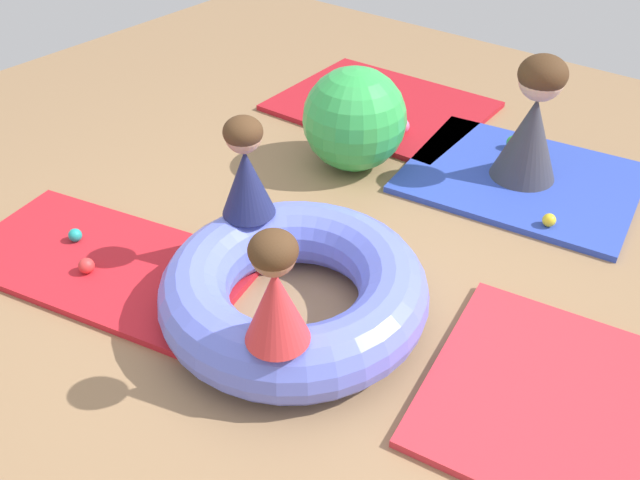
{
  "coord_description": "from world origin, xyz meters",
  "views": [
    {
      "loc": [
        1.54,
        -1.79,
        2.25
      ],
      "look_at": [
        -0.03,
        0.2,
        0.35
      ],
      "focal_mm": 37.09,
      "sensor_mm": 36.0,
      "label": 1
    }
  ],
  "objects_px": {
    "child_in_red": "(275,290)",
    "child_in_navy": "(246,168)",
    "inflatable_cushion": "(294,290)",
    "play_ball_yellow": "(549,220)",
    "exercise_ball_large": "(355,119)",
    "play_ball_green": "(513,142)",
    "adult_seated": "(533,121)",
    "play_ball_pink": "(402,126)",
    "play_ball_blue": "(366,83)",
    "play_ball_teal": "(75,235)",
    "play_ball_red": "(86,266)"
  },
  "relations": [
    {
      "from": "play_ball_yellow",
      "to": "play_ball_green",
      "type": "distance_m",
      "value": 0.91
    },
    {
      "from": "child_in_red",
      "to": "play_ball_teal",
      "type": "bearing_deg",
      "value": 171.49
    },
    {
      "from": "inflatable_cushion",
      "to": "child_in_red",
      "type": "xyz_separation_m",
      "value": [
        0.26,
        -0.41,
        0.42
      ]
    },
    {
      "from": "play_ball_pink",
      "to": "play_ball_blue",
      "type": "relative_size",
      "value": 1.24
    },
    {
      "from": "child_in_navy",
      "to": "play_ball_blue",
      "type": "distance_m",
      "value": 2.37
    },
    {
      "from": "inflatable_cushion",
      "to": "adult_seated",
      "type": "bearing_deg",
      "value": 79.9
    },
    {
      "from": "child_in_navy",
      "to": "play_ball_yellow",
      "type": "distance_m",
      "value": 1.78
    },
    {
      "from": "play_ball_red",
      "to": "play_ball_pink",
      "type": "bearing_deg",
      "value": 79.04
    },
    {
      "from": "play_ball_teal",
      "to": "play_ball_pink",
      "type": "relative_size",
      "value": 0.7
    },
    {
      "from": "inflatable_cushion",
      "to": "exercise_ball_large",
      "type": "height_order",
      "value": "exercise_ball_large"
    },
    {
      "from": "child_in_red",
      "to": "play_ball_yellow",
      "type": "xyz_separation_m",
      "value": [
        0.43,
        1.85,
        -0.51
      ]
    },
    {
      "from": "inflatable_cushion",
      "to": "play_ball_yellow",
      "type": "relative_size",
      "value": 16.62
    },
    {
      "from": "play_ball_yellow",
      "to": "play_ball_green",
      "type": "height_order",
      "value": "play_ball_green"
    },
    {
      "from": "play_ball_pink",
      "to": "play_ball_yellow",
      "type": "relative_size",
      "value": 1.37
    },
    {
      "from": "play_ball_yellow",
      "to": "play_ball_red",
      "type": "height_order",
      "value": "play_ball_red"
    },
    {
      "from": "exercise_ball_large",
      "to": "play_ball_green",
      "type": "bearing_deg",
      "value": 46.16
    },
    {
      "from": "child_in_red",
      "to": "child_in_navy",
      "type": "bearing_deg",
      "value": 135.03
    },
    {
      "from": "child_in_red",
      "to": "play_ball_yellow",
      "type": "relative_size",
      "value": 6.75
    },
    {
      "from": "adult_seated",
      "to": "play_ball_green",
      "type": "distance_m",
      "value": 0.5
    },
    {
      "from": "play_ball_red",
      "to": "play_ball_green",
      "type": "bearing_deg",
      "value": 65.85
    },
    {
      "from": "play_ball_teal",
      "to": "exercise_ball_large",
      "type": "height_order",
      "value": "exercise_ball_large"
    },
    {
      "from": "inflatable_cushion",
      "to": "play_ball_pink",
      "type": "xyz_separation_m",
      "value": [
        -0.59,
        1.89,
        -0.07
      ]
    },
    {
      "from": "play_ball_green",
      "to": "play_ball_pink",
      "type": "bearing_deg",
      "value": -158.94
    },
    {
      "from": "inflatable_cushion",
      "to": "exercise_ball_large",
      "type": "bearing_deg",
      "value": 115.0
    },
    {
      "from": "child_in_red",
      "to": "play_ball_red",
      "type": "bearing_deg",
      "value": 176.46
    },
    {
      "from": "inflatable_cushion",
      "to": "play_ball_red",
      "type": "height_order",
      "value": "inflatable_cushion"
    },
    {
      "from": "child_in_red",
      "to": "exercise_ball_large",
      "type": "xyz_separation_m",
      "value": [
        -0.9,
        1.77,
        -0.25
      ]
    },
    {
      "from": "play_ball_blue",
      "to": "exercise_ball_large",
      "type": "height_order",
      "value": "exercise_ball_large"
    },
    {
      "from": "play_ball_teal",
      "to": "child_in_navy",
      "type": "bearing_deg",
      "value": 29.7
    },
    {
      "from": "child_in_red",
      "to": "play_ball_green",
      "type": "bearing_deg",
      "value": 87.56
    },
    {
      "from": "inflatable_cushion",
      "to": "play_ball_pink",
      "type": "bearing_deg",
      "value": 107.32
    },
    {
      "from": "play_ball_pink",
      "to": "exercise_ball_large",
      "type": "bearing_deg",
      "value": -95.28
    },
    {
      "from": "adult_seated",
      "to": "play_ball_teal",
      "type": "height_order",
      "value": "adult_seated"
    },
    {
      "from": "exercise_ball_large",
      "to": "inflatable_cushion",
      "type": "bearing_deg",
      "value": -65.0
    },
    {
      "from": "adult_seated",
      "to": "play_ball_red",
      "type": "relative_size",
      "value": 9.6
    },
    {
      "from": "inflatable_cushion",
      "to": "play_ball_teal",
      "type": "relative_size",
      "value": 17.39
    },
    {
      "from": "child_in_navy",
      "to": "exercise_ball_large",
      "type": "height_order",
      "value": "child_in_navy"
    },
    {
      "from": "play_ball_teal",
      "to": "play_ball_red",
      "type": "height_order",
      "value": "play_ball_red"
    },
    {
      "from": "child_in_red",
      "to": "play_ball_pink",
      "type": "height_order",
      "value": "child_in_red"
    },
    {
      "from": "child_in_navy",
      "to": "adult_seated",
      "type": "relative_size",
      "value": 0.67
    },
    {
      "from": "adult_seated",
      "to": "play_ball_blue",
      "type": "xyz_separation_m",
      "value": [
        -1.56,
        0.49,
        -0.35
      ]
    },
    {
      "from": "adult_seated",
      "to": "play_ball_yellow",
      "type": "distance_m",
      "value": 0.65
    },
    {
      "from": "child_in_navy",
      "to": "play_ball_green",
      "type": "relative_size",
      "value": 5.74
    },
    {
      "from": "child_in_navy",
      "to": "play_ball_pink",
      "type": "height_order",
      "value": "child_in_navy"
    },
    {
      "from": "inflatable_cushion",
      "to": "child_in_navy",
      "type": "height_order",
      "value": "child_in_navy"
    },
    {
      "from": "child_in_navy",
      "to": "play_ball_yellow",
      "type": "xyz_separation_m",
      "value": [
        1.14,
        1.27,
        -0.52
      ]
    },
    {
      "from": "play_ball_pink",
      "to": "exercise_ball_large",
      "type": "distance_m",
      "value": 0.58
    },
    {
      "from": "play_ball_teal",
      "to": "play_ball_pink",
      "type": "xyz_separation_m",
      "value": [
        0.73,
        2.21,
        0.02
      ]
    },
    {
      "from": "exercise_ball_large",
      "to": "play_ball_blue",
      "type": "bearing_deg",
      "value": 120.91
    },
    {
      "from": "play_ball_blue",
      "to": "play_ball_green",
      "type": "xyz_separation_m",
      "value": [
        1.36,
        -0.19,
        0.0
      ]
    }
  ]
}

